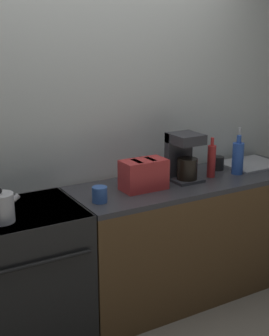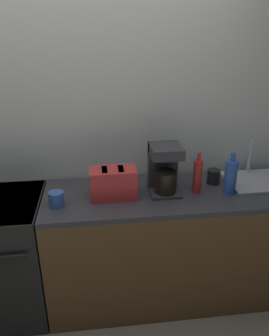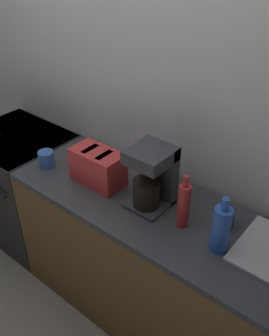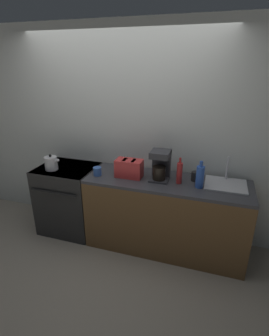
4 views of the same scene
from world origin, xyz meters
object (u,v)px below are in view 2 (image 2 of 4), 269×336
at_px(coffee_maker, 164,168).
at_px(bottle_blue, 231,176).
at_px(bottle_red, 197,176).
at_px(cup_blue, 57,199).
at_px(toaster, 113,183).
at_px(cup_black, 214,176).

bearing_deg(coffee_maker, bottle_blue, -10.16).
distance_m(bottle_red, cup_blue, 0.96).
relative_size(coffee_maker, bottle_blue, 1.16).
bearing_deg(bottle_red, bottle_blue, -9.25).
relative_size(toaster, cup_blue, 3.08).
bearing_deg(toaster, cup_blue, -167.96).
distance_m(coffee_maker, bottle_blue, 0.46).
bearing_deg(cup_blue, cup_black, 10.24).
xyz_separation_m(cup_black, cup_blue, (-1.12, -0.20, -0.00)).
distance_m(coffee_maker, cup_blue, 0.75).
bearing_deg(cup_black, coffee_maker, -168.54).
height_order(toaster, cup_blue, toaster).
xyz_separation_m(toaster, bottle_red, (0.58, 0.00, 0.02)).
height_order(toaster, bottle_blue, bottle_blue).
bearing_deg(coffee_maker, toaster, -172.99).
xyz_separation_m(toaster, coffee_maker, (0.36, 0.04, 0.07)).
bearing_deg(cup_blue, bottle_red, 4.75).
xyz_separation_m(bottle_red, cup_black, (0.17, 0.12, -0.07)).
distance_m(cup_black, cup_blue, 1.14).
bearing_deg(bottle_red, cup_black, 36.53).
height_order(bottle_blue, bottle_red, same).
distance_m(toaster, cup_black, 0.76).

